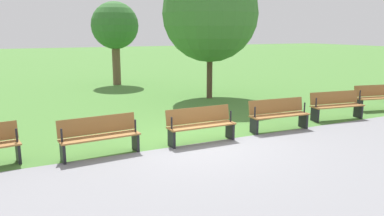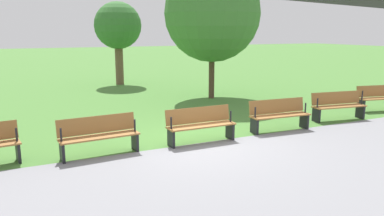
# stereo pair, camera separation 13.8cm
# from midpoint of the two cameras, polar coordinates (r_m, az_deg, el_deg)

# --- Properties ---
(ground_plane) EXTENTS (120.00, 120.00, 0.00)m
(ground_plane) POSITION_cam_midpoint_polar(r_m,az_deg,el_deg) (9.61, 1.88, -5.31)
(ground_plane) COLOR #477A33
(path_paving) EXTENTS (35.01, 6.03, 0.01)m
(path_paving) POSITION_cam_midpoint_polar(r_m,az_deg,el_deg) (7.20, 13.17, -11.56)
(path_paving) COLOR gray
(path_paving) RESTS_ON ground
(bench_1) EXTENTS (1.86, 0.83, 0.89)m
(bench_1) POSITION_cam_midpoint_polar(r_m,az_deg,el_deg) (15.06, 27.11, 1.47)
(bench_1) COLOR #996633
(bench_1) RESTS_ON ground
(bench_2) EXTENTS (1.85, 0.71, 0.89)m
(bench_2) POSITION_cam_midpoint_polar(r_m,az_deg,el_deg) (12.88, 21.69, 0.41)
(bench_2) COLOR #996633
(bench_2) RESTS_ON ground
(bench_3) EXTENTS (1.83, 0.59, 0.89)m
(bench_3) POSITION_cam_midpoint_polar(r_m,az_deg,el_deg) (10.98, 13.51, -0.92)
(bench_3) COLOR #996633
(bench_3) RESTS_ON ground
(bench_4) EXTENTS (1.80, 0.47, 0.89)m
(bench_4) POSITION_cam_midpoint_polar(r_m,az_deg,el_deg) (9.54, 1.71, -2.48)
(bench_4) COLOR #996633
(bench_4) RESTS_ON ground
(bench_5) EXTENTS (1.83, 0.59, 0.89)m
(bench_5) POSITION_cam_midpoint_polar(r_m,az_deg,el_deg) (8.81, -13.61, -4.01)
(bench_5) COLOR #996633
(bench_5) RESTS_ON ground
(tree_0) EXTENTS (2.45, 2.45, 4.33)m
(tree_0) POSITION_cam_midpoint_polar(r_m,az_deg,el_deg) (20.31, -11.07, 12.15)
(tree_0) COLOR brown
(tree_0) RESTS_ON ground
(tree_1) EXTENTS (3.95, 3.95, 5.48)m
(tree_1) POSITION_cam_midpoint_polar(r_m,az_deg,el_deg) (15.76, 3.37, 14.19)
(tree_1) COLOR #4C3828
(tree_1) RESTS_ON ground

